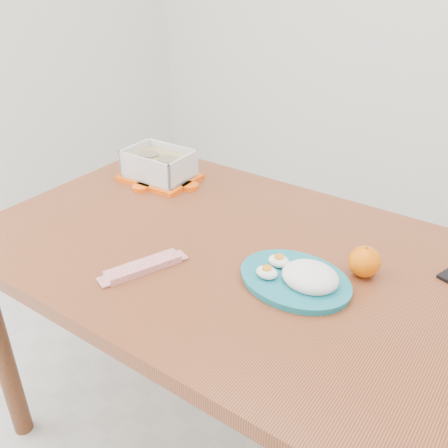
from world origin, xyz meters
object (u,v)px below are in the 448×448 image
Objects in this scene: orange_fruit at (364,262)px; rice_plate at (300,276)px; dining_table at (224,274)px; food_container at (159,165)px.

orange_fruit is 0.16m from rice_plate.
dining_table is at bearing -167.43° from orange_fruit.
rice_plate is at bearing -130.56° from orange_fruit.
orange_fruit reaches higher than dining_table.
food_container is 3.23× the size of orange_fruit.
food_container is 0.84× the size of rice_plate.
food_container is 0.75m from orange_fruit.
rice_plate is at bearing -10.33° from dining_table.
dining_table is 0.27m from rice_plate.
dining_table is 0.37m from orange_fruit.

